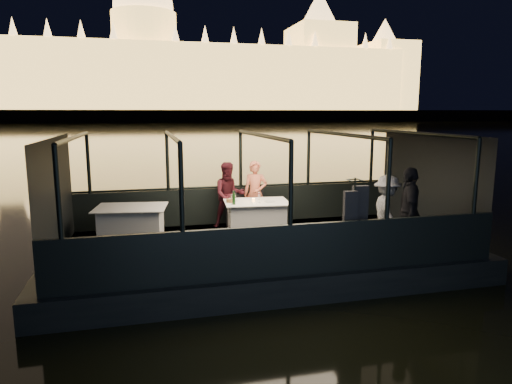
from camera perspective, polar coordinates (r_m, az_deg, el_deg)
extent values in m
plane|color=black|center=(89.20, -12.53, 7.61)|extent=(500.00, 500.00, 0.00)
cube|color=black|center=(9.96, 0.56, -9.21)|extent=(8.60, 4.40, 1.00)
cube|color=black|center=(9.81, 0.57, -6.56)|extent=(8.00, 4.00, 0.04)
cube|color=black|center=(11.59, -1.91, -1.60)|extent=(8.00, 0.08, 0.90)
cube|color=black|center=(7.84, 4.27, -7.28)|extent=(8.00, 0.08, 0.90)
cube|color=#423D33|center=(219.13, -13.49, 9.08)|extent=(400.00, 140.00, 6.00)
cube|color=silver|center=(10.45, 0.06, -3.23)|extent=(1.54, 1.18, 0.77)
cube|color=silver|center=(10.14, -15.28, -4.00)|extent=(1.62, 1.28, 0.78)
cube|color=black|center=(11.05, -2.34, -2.17)|extent=(0.52, 0.52, 0.87)
cube|color=black|center=(11.13, 0.24, -2.07)|extent=(0.51, 0.51, 0.85)
imported|color=#D36C4D|center=(11.15, -0.08, -0.48)|extent=(0.67, 0.54, 1.60)
imported|color=#3A1017|center=(11.00, -3.38, -0.63)|extent=(0.77, 0.60, 1.59)
imported|color=white|center=(9.64, 16.04, -1.92)|extent=(0.74, 1.08, 1.53)
imported|color=black|center=(9.31, 18.54, -2.46)|extent=(0.86, 1.11, 1.74)
cylinder|color=#133312|center=(10.00, -2.78, -0.74)|extent=(0.08, 0.08, 0.31)
cylinder|color=olive|center=(10.28, -3.24, -1.08)|extent=(0.23, 0.23, 0.07)
cylinder|color=#F1953C|center=(10.31, -0.32, -1.02)|extent=(0.06, 0.06, 0.08)
cylinder|color=silver|center=(10.34, 1.67, -1.18)|extent=(0.27, 0.27, 0.01)
cylinder|color=silver|center=(10.44, -3.07, -1.08)|extent=(0.34, 0.34, 0.02)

